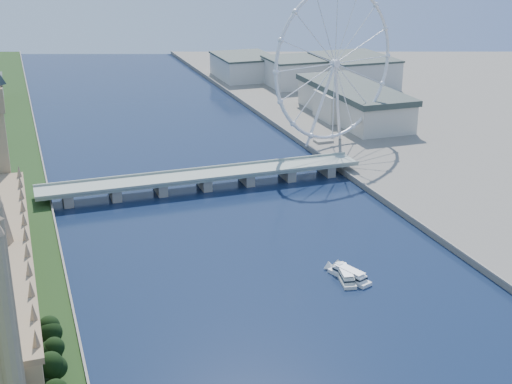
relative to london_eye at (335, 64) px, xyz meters
name	(u,v)px	position (x,y,z in m)	size (l,w,h in m)	color
parliament_range	(4,273)	(-247.98, -185.08, -49.04)	(24.00, 200.00, 70.00)	tan
westminster_bridge	(204,178)	(-119.98, -55.08, -60.89)	(220.00, 22.00, 9.50)	gray
london_eye	(335,64)	(0.00, 0.00, 0.00)	(113.60, 39.12, 124.30)	silver
county_hall	(352,121)	(55.02, 74.92, -67.52)	(54.00, 144.00, 35.00)	beige
city_skyline	(174,85)	(-80.75, 205.00, -50.56)	(505.00, 280.00, 32.00)	beige
tour_boat_near	(349,279)	(-86.42, -208.55, -67.52)	(6.96, 27.35, 6.02)	white
tour_boat_far	(345,279)	(-88.77, -208.05, -67.52)	(6.68, 26.32, 5.78)	beige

